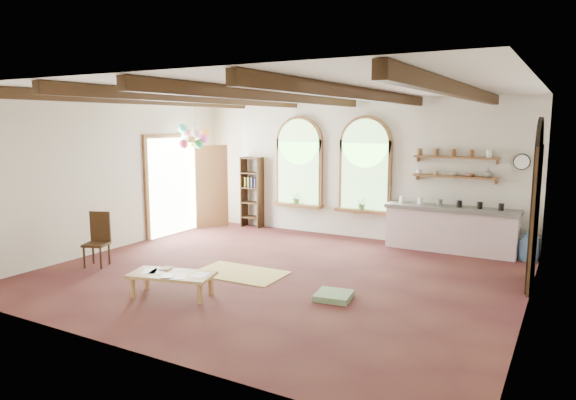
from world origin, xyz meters
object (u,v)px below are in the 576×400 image
Objects in this scene: kitchen_counter at (450,229)px; side_chair at (97,251)px; coffee_table at (172,276)px; balloon_cluster at (193,137)px.

side_chair is (-5.51, -4.38, -0.18)m from kitchen_counter.
side_chair is at bearing -141.52° from kitchen_counter.
coffee_table is 4.94m from balloon_cluster.
side_chair reaches higher than coffee_table.
side_chair is at bearing -86.35° from balloon_cluster.
coffee_table is 1.23× the size of balloon_cluster.
coffee_table is at bearing -121.99° from kitchen_counter.
side_chair reaches higher than kitchen_counter.
kitchen_counter is 5.90m from coffee_table.
balloon_cluster is (-0.20, 3.08, 2.04)m from side_chair.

